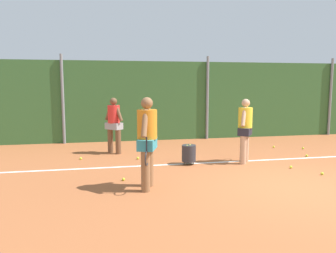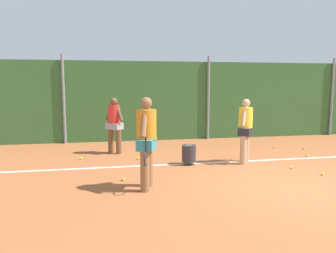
{
  "view_description": "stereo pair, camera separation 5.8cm",
  "coord_description": "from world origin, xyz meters",
  "px_view_note": "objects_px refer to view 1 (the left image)",
  "views": [
    {
      "loc": [
        -3.84,
        -5.78,
        2.05
      ],
      "look_at": [
        -2.24,
        2.27,
        1.0
      ],
      "focal_mm": 35.62,
      "sensor_mm": 36.0,
      "label": 1
    },
    {
      "loc": [
        -3.78,
        -5.79,
        2.05
      ],
      "look_at": [
        -2.24,
        2.27,
        1.0
      ],
      "focal_mm": 35.62,
      "sensor_mm": 36.0,
      "label": 2
    }
  ],
  "objects_px": {
    "tennis_ball_2": "(116,143)",
    "tennis_ball_5": "(123,179)",
    "tennis_ball_8": "(138,158)",
    "player_backcourt_far": "(114,122)",
    "tennis_ball_6": "(274,147)",
    "tennis_ball_7": "(303,148)",
    "tennis_ball_4": "(307,156)",
    "tennis_ball_1": "(81,159)",
    "tennis_ball_11": "(291,167)",
    "tennis_ball_0": "(322,174)",
    "player_foreground_near": "(147,138)",
    "ball_hopper": "(189,153)",
    "player_midcourt": "(245,127)"
  },
  "relations": [
    {
      "from": "player_foreground_near",
      "to": "tennis_ball_5",
      "type": "relative_size",
      "value": 27.26
    },
    {
      "from": "player_backcourt_far",
      "to": "tennis_ball_4",
      "type": "relative_size",
      "value": 24.94
    },
    {
      "from": "tennis_ball_6",
      "to": "tennis_ball_8",
      "type": "relative_size",
      "value": 1.0
    },
    {
      "from": "player_backcourt_far",
      "to": "tennis_ball_11",
      "type": "bearing_deg",
      "value": -166.45
    },
    {
      "from": "tennis_ball_5",
      "to": "tennis_ball_8",
      "type": "distance_m",
      "value": 2.02
    },
    {
      "from": "player_midcourt",
      "to": "ball_hopper",
      "type": "relative_size",
      "value": 3.25
    },
    {
      "from": "tennis_ball_1",
      "to": "tennis_ball_5",
      "type": "relative_size",
      "value": 1.0
    },
    {
      "from": "tennis_ball_1",
      "to": "ball_hopper",
      "type": "bearing_deg",
      "value": -21.37
    },
    {
      "from": "tennis_ball_6",
      "to": "tennis_ball_8",
      "type": "height_order",
      "value": "same"
    },
    {
      "from": "player_backcourt_far",
      "to": "tennis_ball_7",
      "type": "height_order",
      "value": "player_backcourt_far"
    },
    {
      "from": "tennis_ball_6",
      "to": "tennis_ball_4",
      "type": "bearing_deg",
      "value": -79.72
    },
    {
      "from": "tennis_ball_0",
      "to": "player_foreground_near",
      "type": "bearing_deg",
      "value": -177.08
    },
    {
      "from": "tennis_ball_4",
      "to": "tennis_ball_6",
      "type": "xyz_separation_m",
      "value": [
        -0.25,
        1.39,
        0.0
      ]
    },
    {
      "from": "player_foreground_near",
      "to": "player_backcourt_far",
      "type": "xyz_separation_m",
      "value": [
        -0.51,
        3.53,
        -0.08
      ]
    },
    {
      "from": "player_foreground_near",
      "to": "tennis_ball_4",
      "type": "relative_size",
      "value": 27.26
    },
    {
      "from": "tennis_ball_2",
      "to": "tennis_ball_7",
      "type": "xyz_separation_m",
      "value": [
        5.75,
        -2.04,
        0.0
      ]
    },
    {
      "from": "tennis_ball_5",
      "to": "tennis_ball_8",
      "type": "height_order",
      "value": "same"
    },
    {
      "from": "tennis_ball_1",
      "to": "tennis_ball_11",
      "type": "height_order",
      "value": "same"
    },
    {
      "from": "tennis_ball_1",
      "to": "tennis_ball_6",
      "type": "relative_size",
      "value": 1.0
    },
    {
      "from": "player_backcourt_far",
      "to": "tennis_ball_0",
      "type": "height_order",
      "value": "player_backcourt_far"
    },
    {
      "from": "tennis_ball_7",
      "to": "player_backcourt_far",
      "type": "bearing_deg",
      "value": 174.78
    },
    {
      "from": "player_foreground_near",
      "to": "tennis_ball_11",
      "type": "distance_m",
      "value": 3.88
    },
    {
      "from": "player_foreground_near",
      "to": "tennis_ball_4",
      "type": "height_order",
      "value": "player_foreground_near"
    },
    {
      "from": "tennis_ball_2",
      "to": "tennis_ball_5",
      "type": "bearing_deg",
      "value": -90.53
    },
    {
      "from": "player_midcourt",
      "to": "tennis_ball_8",
      "type": "relative_size",
      "value": 25.25
    },
    {
      "from": "tennis_ball_11",
      "to": "tennis_ball_0",
      "type": "bearing_deg",
      "value": -61.5
    },
    {
      "from": "player_backcourt_far",
      "to": "tennis_ball_6",
      "type": "distance_m",
      "value": 5.15
    },
    {
      "from": "tennis_ball_0",
      "to": "tennis_ball_8",
      "type": "distance_m",
      "value": 4.59
    },
    {
      "from": "ball_hopper",
      "to": "tennis_ball_2",
      "type": "relative_size",
      "value": 7.78
    },
    {
      "from": "ball_hopper",
      "to": "tennis_ball_0",
      "type": "relative_size",
      "value": 7.78
    },
    {
      "from": "player_midcourt",
      "to": "player_backcourt_far",
      "type": "height_order",
      "value": "player_midcourt"
    },
    {
      "from": "tennis_ball_0",
      "to": "tennis_ball_2",
      "type": "height_order",
      "value": "same"
    },
    {
      "from": "player_backcourt_far",
      "to": "tennis_ball_6",
      "type": "xyz_separation_m",
      "value": [
        5.07,
        -0.16,
        -0.89
      ]
    },
    {
      "from": "tennis_ball_4",
      "to": "tennis_ball_8",
      "type": "height_order",
      "value": "same"
    },
    {
      "from": "tennis_ball_8",
      "to": "tennis_ball_11",
      "type": "xyz_separation_m",
      "value": [
        3.57,
        -1.7,
        0.0
      ]
    },
    {
      "from": "tennis_ball_11",
      "to": "tennis_ball_2",
      "type": "bearing_deg",
      "value": 134.19
    },
    {
      "from": "tennis_ball_1",
      "to": "tennis_ball_2",
      "type": "xyz_separation_m",
      "value": [
        1.05,
        2.19,
        0.0
      ]
    },
    {
      "from": "player_foreground_near",
      "to": "tennis_ball_2",
      "type": "relative_size",
      "value": 27.26
    },
    {
      "from": "player_backcourt_far",
      "to": "tennis_ball_6",
      "type": "relative_size",
      "value": 24.94
    },
    {
      "from": "player_midcourt",
      "to": "tennis_ball_0",
      "type": "bearing_deg",
      "value": -104.53
    },
    {
      "from": "player_foreground_near",
      "to": "tennis_ball_8",
      "type": "distance_m",
      "value": 2.76
    },
    {
      "from": "tennis_ball_0",
      "to": "tennis_ball_2",
      "type": "xyz_separation_m",
      "value": [
        -4.41,
        4.83,
        0.0
      ]
    },
    {
      "from": "tennis_ball_5",
      "to": "tennis_ball_11",
      "type": "relative_size",
      "value": 1.0
    },
    {
      "from": "tennis_ball_0",
      "to": "tennis_ball_5",
      "type": "bearing_deg",
      "value": 174.6
    },
    {
      "from": "tennis_ball_5",
      "to": "player_backcourt_far",
      "type": "bearing_deg",
      "value": 91.55
    },
    {
      "from": "player_backcourt_far",
      "to": "tennis_ball_0",
      "type": "xyz_separation_m",
      "value": [
        4.53,
        -3.32,
        -0.89
      ]
    },
    {
      "from": "player_foreground_near",
      "to": "tennis_ball_5",
      "type": "xyz_separation_m",
      "value": [
        -0.43,
        0.63,
        -0.98
      ]
    },
    {
      "from": "ball_hopper",
      "to": "tennis_ball_1",
      "type": "xyz_separation_m",
      "value": [
        -2.75,
        1.08,
        -0.26
      ]
    },
    {
      "from": "tennis_ball_1",
      "to": "tennis_ball_8",
      "type": "relative_size",
      "value": 1.0
    },
    {
      "from": "tennis_ball_1",
      "to": "player_midcourt",
      "type": "bearing_deg",
      "value": -15.4
    }
  ]
}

